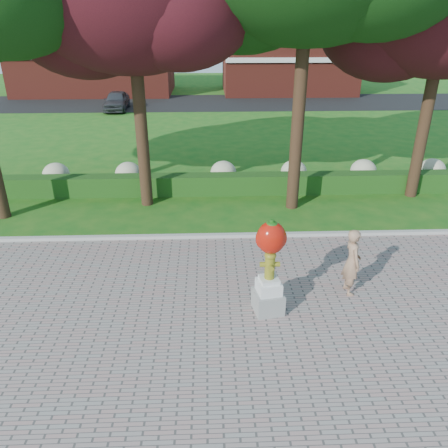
# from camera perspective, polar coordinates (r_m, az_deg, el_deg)

# --- Properties ---
(ground) EXTENTS (100.00, 100.00, 0.00)m
(ground) POSITION_cam_1_polar(r_m,az_deg,el_deg) (11.60, -3.62, -8.72)
(ground) COLOR #165B17
(ground) RESTS_ON ground
(walkway) EXTENTS (40.00, 14.00, 0.04)m
(walkway) POSITION_cam_1_polar(r_m,az_deg,el_deg) (8.57, -4.20, -23.76)
(walkway) COLOR gray
(walkway) RESTS_ON ground
(curb) EXTENTS (40.00, 0.18, 0.15)m
(curb) POSITION_cam_1_polar(r_m,az_deg,el_deg) (14.15, -3.39, -1.65)
(curb) COLOR #ADADA5
(curb) RESTS_ON ground
(lawn_hedge) EXTENTS (24.00, 0.70, 0.80)m
(lawn_hedge) POSITION_cam_1_polar(r_m,az_deg,el_deg) (17.69, -3.21, 5.18)
(lawn_hedge) COLOR #1A4814
(lawn_hedge) RESTS_ON ground
(hydrangea_row) EXTENTS (20.10, 1.10, 0.99)m
(hydrangea_row) POSITION_cam_1_polar(r_m,az_deg,el_deg) (18.58, -1.41, 6.71)
(hydrangea_row) COLOR #B0AF87
(hydrangea_row) RESTS_ON ground
(street) EXTENTS (50.00, 8.00, 0.02)m
(street) POSITION_cam_1_polar(r_m,az_deg,el_deg) (38.16, -2.77, 15.55)
(street) COLOR black
(street) RESTS_ON ground
(building_left) EXTENTS (14.00, 8.00, 7.00)m
(building_left) POSITION_cam_1_polar(r_m,az_deg,el_deg) (44.92, -16.57, 20.58)
(building_left) COLOR maroon
(building_left) RESTS_ON ground
(building_right) EXTENTS (12.00, 8.00, 6.40)m
(building_right) POSITION_cam_1_polar(r_m,az_deg,el_deg) (44.39, 8.31, 20.86)
(building_right) COLOR maroon
(building_right) RESTS_ON ground
(tree_far_right) EXTENTS (7.88, 6.72, 10.21)m
(tree_far_right) POSITION_cam_1_polar(r_m,az_deg,el_deg) (18.08, 26.82, 24.46)
(tree_far_right) COLOR black
(tree_far_right) RESTS_ON ground
(hydrant_sculpture) EXTENTS (0.77, 0.77, 2.43)m
(hydrant_sculpture) POSITION_cam_1_polar(r_m,az_deg,el_deg) (10.17, 6.01, -5.30)
(hydrant_sculpture) COLOR gray
(hydrant_sculpture) RESTS_ON walkway
(woman) EXTENTS (0.47, 0.68, 1.78)m
(woman) POSITION_cam_1_polar(r_m,az_deg,el_deg) (11.47, 16.37, -4.76)
(woman) COLOR #A2795C
(woman) RESTS_ON walkway
(parked_car) EXTENTS (1.77, 4.17, 1.41)m
(parked_car) POSITION_cam_1_polar(r_m,az_deg,el_deg) (35.77, -13.86, 15.38)
(parked_car) COLOR #393B40
(parked_car) RESTS_ON street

